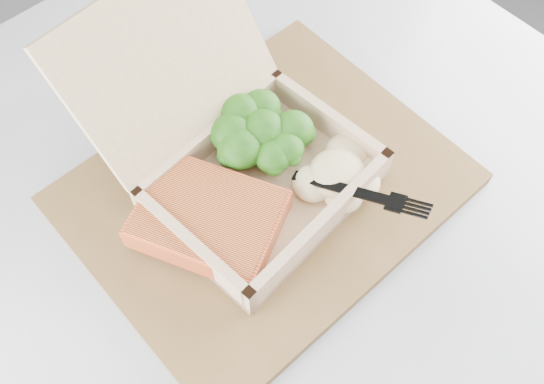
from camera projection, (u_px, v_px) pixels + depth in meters
cafe_table at (266, 297)px, 0.77m from camera, size 0.96×0.96×0.75m
serving_tray at (264, 190)px, 0.62m from camera, size 0.40×0.34×0.02m
takeout_container at (233, 147)px, 0.58m from camera, size 0.25×0.28×0.17m
salmon_fillet at (209, 219)px, 0.57m from camera, size 0.15×0.16×0.03m
broccoli_pile at (263, 136)px, 0.61m from camera, size 0.11×0.11×0.04m
mashed_potatoes at (338, 173)px, 0.59m from camera, size 0.09×0.08×0.03m
plastic_fork at (322, 180)px, 0.57m from camera, size 0.08×0.13×0.03m
receipt at (171, 64)px, 0.71m from camera, size 0.10×0.15×0.00m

